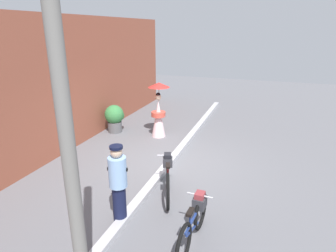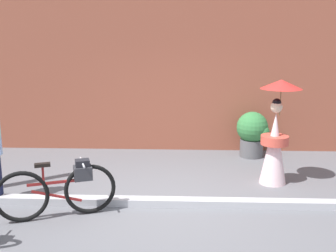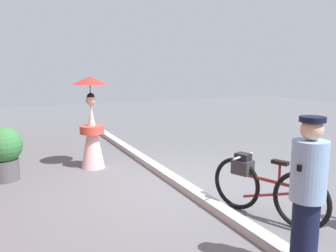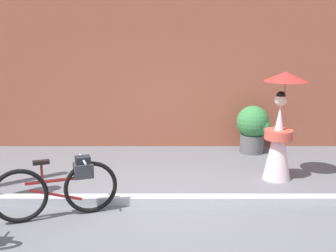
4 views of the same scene
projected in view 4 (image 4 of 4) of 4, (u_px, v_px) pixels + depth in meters
The scene contains 6 objects.
ground_plane at pixel (165, 203), 6.63m from camera, with size 30.00×30.00×0.00m, color slate.
building_wall at pixel (166, 56), 9.54m from camera, with size 14.00×0.40×3.99m, color brown.
sidewalk_curb at pixel (165, 200), 6.62m from camera, with size 14.00×0.20×0.12m, color #B2B2B7.
bicycle_far_side at pixel (60, 187), 6.08m from camera, with size 1.65×0.69×0.85m.
person_with_parasol at pixel (279, 129), 7.50m from camera, with size 0.72×0.72×1.88m.
potted_plant_by_door at pixel (252, 127), 9.19m from camera, with size 0.70×0.68×1.00m.
Camera 4 is at (0.03, -6.20, 2.63)m, focal length 46.80 mm.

